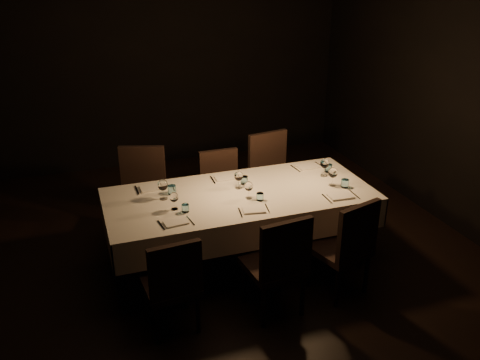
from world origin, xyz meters
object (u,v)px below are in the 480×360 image
object	(u,v)px
dining_table	(240,201)
chair_near_right	(347,244)
chair_far_center	(222,187)
chair_near_left	(173,281)
chair_near_center	(279,262)
chair_far_left	(142,190)
chair_far_right	(273,173)

from	to	relation	value
dining_table	chair_near_right	size ratio (longest dim) A/B	2.68
chair_far_center	chair_near_right	bearing A→B (deg)	-66.85
chair_near_left	chair_near_center	world-z (taller)	chair_near_center
chair_near_center	chair_near_right	world-z (taller)	chair_near_center
chair_near_left	chair_far_left	distance (m)	1.65
dining_table	chair_far_center	size ratio (longest dim) A/B	2.80
chair_near_right	chair_far_center	size ratio (longest dim) A/B	1.05
chair_near_right	chair_far_center	xyz separation A→B (m)	(-0.67, 1.53, -0.02)
chair_far_left	chair_far_center	xyz separation A→B (m)	(0.84, -0.11, -0.05)
chair_near_left	chair_far_center	world-z (taller)	chair_far_center
chair_near_center	chair_far_center	bearing A→B (deg)	-96.55
chair_near_center	chair_far_left	world-z (taller)	chair_far_left
chair_far_left	chair_near_center	bearing A→B (deg)	-46.33
dining_table	chair_near_center	bearing A→B (deg)	-87.73
chair_near_right	chair_far_left	size ratio (longest dim) A/B	0.94
chair_near_right	chair_near_left	bearing A→B (deg)	-16.04
chair_near_left	chair_near_right	distance (m)	1.54
dining_table	chair_far_right	world-z (taller)	chair_far_right
dining_table	chair_near_left	distance (m)	1.17
chair_near_center	chair_far_center	size ratio (longest dim) A/B	1.05
chair_near_right	chair_far_center	distance (m)	1.67
dining_table	chair_near_left	xyz separation A→B (m)	(-0.83, -0.80, -0.20)
chair_near_left	chair_far_center	distance (m)	1.77
dining_table	chair_near_left	world-z (taller)	chair_near_left
chair_near_left	chair_near_right	world-z (taller)	chair_near_right
chair_near_center	chair_far_left	distance (m)	1.90
dining_table	chair_far_right	bearing A→B (deg)	50.09
chair_near_center	chair_near_right	bearing A→B (deg)	179.66
chair_far_left	chair_near_right	bearing A→B (deg)	-29.73
chair_far_left	chair_far_right	bearing A→B (deg)	16.08
dining_table	chair_near_right	world-z (taller)	chair_near_right
chair_far_left	chair_near_left	bearing A→B (deg)	-73.44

